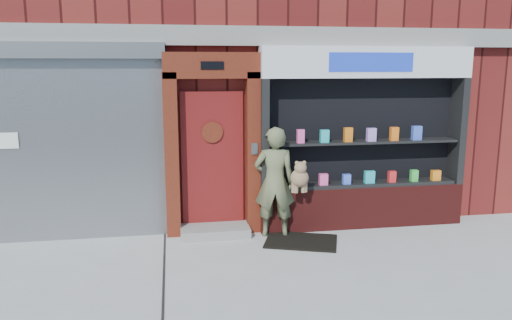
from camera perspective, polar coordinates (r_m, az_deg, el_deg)
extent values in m
plane|color=#9E9E99|center=(6.71, 3.19, -13.03)|extent=(80.00, 80.00, 0.00)
cube|color=#531413|center=(12.12, -3.19, 16.95)|extent=(12.00, 8.00, 8.00)
cube|color=gray|center=(8.03, 0.30, 13.98)|extent=(12.00, 0.16, 0.30)
cube|color=gray|center=(8.18, -20.91, 0.90)|extent=(3.00, 0.10, 2.80)
cube|color=slate|center=(8.02, -21.74, 11.58)|extent=(3.10, 0.30, 0.24)
cube|color=white|center=(8.29, -26.52, 1.99)|extent=(0.30, 0.01, 0.24)
cube|color=#49170C|center=(7.96, -9.61, 0.48)|extent=(0.22, 0.28, 2.60)
cube|color=#49170C|center=(8.06, -0.34, 0.77)|extent=(0.22, 0.28, 2.60)
cube|color=#49170C|center=(7.86, -5.12, 10.72)|extent=(1.50, 0.28, 0.40)
cube|color=black|center=(7.71, -5.03, 10.72)|extent=(0.35, 0.01, 0.12)
cube|color=maroon|center=(8.11, -5.00, 0.07)|extent=(1.00, 0.06, 2.20)
cylinder|color=black|center=(8.00, -5.03, 3.18)|extent=(0.28, 0.02, 0.28)
cylinder|color=#49170C|center=(7.99, -5.03, 3.17)|extent=(0.34, 0.02, 0.34)
cube|color=gray|center=(8.14, -4.71, -8.09)|extent=(1.10, 0.55, 0.15)
cube|color=slate|center=(7.90, -0.17, 1.29)|extent=(0.10, 0.02, 0.18)
cube|color=#551614|center=(8.71, 11.88, -5.12)|extent=(3.50, 0.40, 0.70)
cube|color=black|center=(7.99, 0.86, 2.85)|extent=(0.12, 0.40, 1.80)
cube|color=black|center=(9.22, 22.02, 3.13)|extent=(0.12, 0.40, 1.80)
cube|color=black|center=(8.63, 11.75, 3.22)|extent=(3.30, 0.03, 1.80)
cube|color=black|center=(8.62, 11.98, -2.69)|extent=(3.20, 0.36, 0.06)
cube|color=black|center=(8.48, 12.17, 2.05)|extent=(3.20, 0.36, 0.04)
cube|color=white|center=(8.38, 12.53, 10.86)|extent=(3.50, 0.40, 0.50)
cube|color=blue|center=(8.19, 13.07, 10.84)|extent=(1.40, 0.01, 0.30)
cube|color=#D08CFC|center=(8.08, 2.27, -2.43)|extent=(0.11, 0.09, 0.19)
cube|color=#A27CE0|center=(8.17, 5.02, -2.33)|extent=(0.11, 0.09, 0.19)
cube|color=#FC54A0|center=(8.28, 7.70, -2.21)|extent=(0.14, 0.09, 0.19)
cube|color=#4363E4|center=(8.41, 10.30, -2.16)|extent=(0.13, 0.09, 0.17)
cube|color=#24AFB7|center=(8.55, 12.83, -1.91)|extent=(0.17, 0.09, 0.21)
cube|color=red|center=(8.71, 15.26, -1.84)|extent=(0.12, 0.09, 0.19)
cube|color=green|center=(8.89, 17.61, -1.71)|extent=(0.12, 0.09, 0.20)
cube|color=orange|center=(9.08, 19.85, -1.66)|extent=(0.15, 0.09, 0.17)
cube|color=#9E73CF|center=(7.95, 2.31, 2.50)|extent=(0.13, 0.09, 0.18)
cube|color=#F752A3|center=(8.04, 5.11, 2.72)|extent=(0.12, 0.09, 0.22)
cube|color=#26B9BE|center=(8.15, 7.83, 2.72)|extent=(0.14, 0.09, 0.21)
cube|color=orange|center=(8.28, 10.48, 2.86)|extent=(0.13, 0.09, 0.23)
cube|color=#B783EC|center=(8.42, 13.03, 2.84)|extent=(0.15, 0.09, 0.22)
cube|color=orange|center=(8.59, 15.50, 2.90)|extent=(0.13, 0.09, 0.22)
cube|color=blue|center=(8.76, 17.88, 2.96)|extent=(0.16, 0.09, 0.24)
imported|color=#606744|center=(7.90, 2.13, -2.54)|extent=(0.70, 0.52, 1.77)
sphere|color=olive|center=(7.79, 5.00, -2.06)|extent=(0.29, 0.29, 0.29)
sphere|color=olive|center=(7.71, 5.11, -0.89)|extent=(0.19, 0.19, 0.19)
sphere|color=olive|center=(7.68, 4.70, -0.35)|extent=(0.07, 0.07, 0.07)
sphere|color=olive|center=(7.71, 5.53, -0.32)|extent=(0.07, 0.07, 0.07)
cylinder|color=olive|center=(7.80, 4.30, -3.11)|extent=(0.07, 0.07, 0.17)
cylinder|color=olive|center=(7.85, 5.66, -3.05)|extent=(0.07, 0.07, 0.17)
cylinder|color=olive|center=(7.80, 4.61, -3.13)|extent=(0.07, 0.07, 0.17)
cylinder|color=olive|center=(7.82, 5.42, -3.09)|extent=(0.07, 0.07, 0.17)
cube|color=black|center=(7.88, 5.18, -9.23)|extent=(1.28, 1.08, 0.03)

